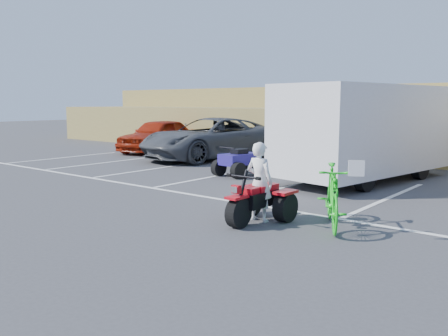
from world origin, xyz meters
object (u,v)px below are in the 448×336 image
Objects in this scene: green_dirt_bike at (333,196)px; quad_atv_blue at (239,176)px; rider at (260,182)px; cargo_trailer at (365,130)px; red_trike_atv at (255,222)px; quad_atv_green at (304,171)px; grey_pickup at (211,138)px; red_car at (158,135)px.

green_dirt_bike is 1.34× the size of quad_atv_blue.
cargo_trailer reaches higher than rider.
quad_atv_green is at bearing 112.51° from red_trike_atv.
rider is 0.93× the size of quad_atv_green.
quad_atv_blue is at bearing -28.87° from grey_pickup.
quad_atv_green is at bearing 173.27° from cargo_trailer.
green_dirt_bike is at bearing -63.16° from cargo_trailer.
rider is at bearing 167.93° from green_dirt_bike.
quad_atv_blue is at bearing -105.79° from quad_atv_green.
quad_atv_green reaches higher than quad_atv_blue.
red_car is at bearing 162.60° from quad_atv_blue.
quad_atv_green is (-2.69, 6.66, 0.00)m from red_trike_atv.
red_trike_atv is at bearing -45.42° from red_car.
grey_pickup is 3.75m from red_car.
cargo_trailer is (-1.67, 5.39, 0.91)m from green_dirt_bike.
green_dirt_bike is at bearing 24.78° from red_trike_atv.
cargo_trailer is (10.72, -1.92, 0.73)m from red_car.
red_trike_atv is 5.81m from quad_atv_blue.
rider reaches higher than quad_atv_green.
quad_atv_blue is 0.87× the size of quad_atv_green.
rider is at bearing -44.90° from red_car.
rider is at bearing -41.14° from quad_atv_blue.
rider is 13.52m from red_car.
rider is at bearing -76.79° from cargo_trailer.
cargo_trailer is 2.85m from quad_atv_green.
rider is (0.00, 0.15, 0.76)m from red_trike_atv.
red_car reaches higher than quad_atv_blue.
cargo_trailer is 3.78× the size of quad_atv_green.
cargo_trailer is at bearing 76.53° from green_dirt_bike.
rider is 1.39m from green_dirt_bike.
red_trike_atv is at bearing -58.33° from quad_atv_green.
grey_pickup is at bearing -18.92° from red_car.
cargo_trailer is at bearing -85.93° from rider.
quad_atv_green is (-2.33, 0.68, -1.49)m from cargo_trailer.
cargo_trailer reaches higher than quad_atv_green.
red_car reaches higher than green_dirt_bike.
red_car is at bearing -179.56° from grey_pickup.
green_dirt_bike is 5.71m from cargo_trailer.
quad_atv_blue is (7.33, -3.45, -0.76)m from red_car.
quad_atv_blue is (-3.74, 4.45, 0.00)m from red_trike_atv.
cargo_trailer reaches higher than green_dirt_bike.
red_car is 3.11× the size of quad_atv_blue.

